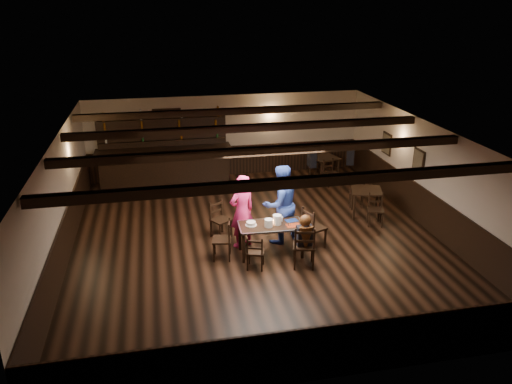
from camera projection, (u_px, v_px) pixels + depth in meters
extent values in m
plane|color=black|center=(257.00, 239.00, 12.44)|extent=(10.00, 10.00, 0.00)
cube|color=beige|center=(226.00, 136.00, 16.51)|extent=(9.00, 0.02, 2.70)
cube|color=beige|center=(325.00, 307.00, 7.39)|extent=(9.00, 0.02, 2.70)
cube|color=beige|center=(59.00, 204.00, 11.11)|extent=(0.02, 10.00, 2.70)
cube|color=beige|center=(428.00, 176.00, 12.80)|extent=(0.02, 10.00, 2.70)
cube|color=silver|center=(257.00, 134.00, 11.46)|extent=(9.00, 10.00, 0.02)
cube|color=black|center=(227.00, 161.00, 16.79)|extent=(9.00, 0.04, 1.00)
cube|color=black|center=(322.00, 353.00, 7.73)|extent=(9.00, 0.04, 1.00)
cube|color=black|center=(66.00, 238.00, 11.42)|extent=(0.04, 10.00, 1.00)
cube|color=black|center=(423.00, 207.00, 13.10)|extent=(0.04, 10.00, 1.00)
cube|color=black|center=(167.00, 124.00, 15.94)|extent=(0.90, 0.03, 1.00)
cube|color=black|center=(167.00, 124.00, 15.92)|extent=(0.80, 0.02, 0.90)
cube|color=black|center=(419.00, 161.00, 13.16)|extent=(0.03, 0.55, 0.65)
cube|color=#72664C|center=(418.00, 161.00, 13.15)|extent=(0.02, 0.45, 0.55)
cube|color=black|center=(387.00, 144.00, 14.91)|extent=(0.03, 0.55, 0.65)
cube|color=#72664C|center=(386.00, 144.00, 14.90)|extent=(0.02, 0.45, 0.55)
cube|color=black|center=(292.00, 183.00, 8.76)|extent=(8.90, 0.18, 0.18)
cube|color=black|center=(267.00, 151.00, 10.58)|extent=(8.90, 0.18, 0.18)
cube|color=black|center=(249.00, 128.00, 12.41)|extent=(8.90, 0.18, 0.18)
cube|color=black|center=(236.00, 111.00, 14.23)|extent=(8.90, 0.18, 0.18)
cube|color=black|center=(243.00, 248.00, 11.23)|extent=(0.06, 0.06, 0.71)
cube|color=black|center=(240.00, 236.00, 11.81)|extent=(0.06, 0.06, 0.71)
cube|color=black|center=(303.00, 244.00, 11.44)|extent=(0.06, 0.06, 0.71)
cube|color=black|center=(296.00, 232.00, 12.01)|extent=(0.06, 0.06, 0.71)
cube|color=black|center=(271.00, 226.00, 11.49)|extent=(1.52, 0.81, 0.04)
cube|color=#A5A8AD|center=(268.00, 219.00, 11.81)|extent=(1.49, 0.10, 0.04)
cube|color=#A5A8AD|center=(274.00, 232.00, 11.16)|extent=(1.49, 0.10, 0.04)
cube|color=#A5A8AD|center=(302.00, 223.00, 11.59)|extent=(0.06, 0.75, 0.04)
cube|color=#A5A8AD|center=(240.00, 228.00, 11.38)|extent=(0.06, 0.75, 0.04)
cube|color=black|center=(263.00, 257.00, 11.20)|extent=(0.04, 0.04, 0.38)
cube|color=black|center=(262.00, 264.00, 10.92)|extent=(0.04, 0.04, 0.38)
cube|color=black|center=(249.00, 256.00, 11.24)|extent=(0.04, 0.04, 0.38)
cube|color=black|center=(247.00, 263.00, 10.96)|extent=(0.04, 0.04, 0.38)
cube|color=black|center=(256.00, 252.00, 11.00)|extent=(0.47, 0.46, 0.04)
cube|color=black|center=(255.00, 247.00, 10.79)|extent=(0.36, 0.15, 0.40)
cube|color=black|center=(255.00, 248.00, 10.80)|extent=(0.31, 0.12, 0.04)
cube|color=black|center=(255.00, 242.00, 10.75)|extent=(0.31, 0.12, 0.04)
cube|color=black|center=(312.00, 252.00, 11.31)|extent=(0.05, 0.05, 0.48)
cube|color=black|center=(313.00, 261.00, 10.95)|extent=(0.05, 0.05, 0.48)
cube|color=black|center=(294.00, 252.00, 11.32)|extent=(0.05, 0.05, 0.48)
cube|color=black|center=(295.00, 260.00, 10.96)|extent=(0.05, 0.05, 0.48)
cube|color=black|center=(304.00, 246.00, 11.04)|extent=(0.57, 0.55, 0.05)
cube|color=black|center=(305.00, 239.00, 10.77)|extent=(0.47, 0.15, 0.51)
cube|color=black|center=(305.00, 241.00, 10.79)|extent=(0.40, 0.12, 0.06)
cube|color=black|center=(305.00, 233.00, 10.71)|extent=(0.40, 0.12, 0.06)
cube|color=black|center=(215.00, 245.00, 11.65)|extent=(0.04, 0.04, 0.45)
cube|color=black|center=(230.00, 245.00, 11.66)|extent=(0.04, 0.04, 0.45)
cube|color=black|center=(214.00, 253.00, 11.31)|extent=(0.04, 0.04, 0.45)
cube|color=black|center=(229.00, 253.00, 11.31)|extent=(0.04, 0.04, 0.45)
cube|color=black|center=(222.00, 240.00, 11.39)|extent=(0.49, 0.51, 0.04)
cube|color=black|center=(229.00, 230.00, 11.31)|extent=(0.12, 0.44, 0.47)
cube|color=black|center=(229.00, 232.00, 11.33)|extent=(0.09, 0.37, 0.05)
cube|color=black|center=(229.00, 225.00, 11.26)|extent=(0.09, 0.37, 0.05)
cube|color=black|center=(325.00, 239.00, 11.93)|extent=(0.05, 0.05, 0.49)
cube|color=black|center=(313.00, 243.00, 11.73)|extent=(0.05, 0.05, 0.49)
cube|color=black|center=(314.00, 232.00, 12.25)|extent=(0.05, 0.05, 0.49)
cube|color=black|center=(302.00, 236.00, 12.05)|extent=(0.05, 0.05, 0.49)
cube|color=black|center=(314.00, 227.00, 11.90)|extent=(0.60, 0.61, 0.05)
cube|color=black|center=(308.00, 219.00, 11.70)|extent=(0.21, 0.46, 0.51)
cube|color=black|center=(308.00, 221.00, 11.72)|extent=(0.18, 0.39, 0.06)
cube|color=black|center=(308.00, 213.00, 11.65)|extent=(0.18, 0.39, 0.06)
cube|color=black|center=(220.00, 233.00, 12.27)|extent=(0.05, 0.05, 0.44)
cube|color=black|center=(211.00, 229.00, 12.50)|extent=(0.05, 0.05, 0.44)
cube|color=black|center=(231.00, 229.00, 12.51)|extent=(0.05, 0.05, 0.44)
cube|color=black|center=(222.00, 224.00, 12.74)|extent=(0.05, 0.05, 0.44)
cube|color=black|center=(221.00, 220.00, 12.41)|extent=(0.59, 0.58, 0.04)
cube|color=black|center=(216.00, 209.00, 12.45)|extent=(0.38, 0.27, 0.46)
cube|color=black|center=(216.00, 211.00, 12.46)|extent=(0.33, 0.22, 0.05)
cube|color=black|center=(216.00, 204.00, 12.39)|extent=(0.33, 0.22, 0.05)
imported|color=#D5227A|center=(242.00, 211.00, 11.81)|extent=(0.78, 0.66, 1.81)
imported|color=navy|center=(280.00, 204.00, 12.02)|extent=(1.15, 1.03, 1.96)
cube|color=black|center=(302.00, 243.00, 11.14)|extent=(0.32, 0.32, 0.13)
cube|color=black|center=(304.00, 236.00, 10.95)|extent=(0.34, 0.20, 0.48)
cylinder|color=black|center=(305.00, 227.00, 10.87)|extent=(0.10, 0.34, 0.34)
sphere|color=#D8A384|center=(305.00, 221.00, 10.82)|extent=(0.21, 0.21, 0.21)
sphere|color=#36190C|center=(305.00, 221.00, 10.79)|extent=(0.26, 0.26, 0.26)
cone|color=#36190C|center=(306.00, 239.00, 10.84)|extent=(0.20, 0.20, 0.60)
cylinder|color=white|center=(251.00, 225.00, 11.45)|extent=(0.27, 0.27, 0.01)
cylinder|color=white|center=(251.00, 223.00, 11.44)|extent=(0.21, 0.21, 0.07)
cylinder|color=silver|center=(251.00, 224.00, 11.44)|extent=(0.23, 0.23, 0.04)
cylinder|color=white|center=(269.00, 223.00, 11.36)|extent=(0.19, 0.19, 0.18)
cylinder|color=white|center=(277.00, 220.00, 11.46)|extent=(0.20, 0.20, 0.23)
cylinder|color=#A5A8AD|center=(271.00, 223.00, 11.53)|extent=(0.05, 0.05, 0.03)
sphere|color=orange|center=(271.00, 222.00, 11.52)|extent=(0.03, 0.03, 0.03)
cylinder|color=silver|center=(289.00, 224.00, 11.42)|extent=(0.03, 0.03, 0.08)
cylinder|color=#A5A8AD|center=(288.00, 224.00, 11.41)|extent=(0.03, 0.03, 0.08)
cylinder|color=silver|center=(281.00, 219.00, 11.64)|extent=(0.07, 0.07, 0.11)
cube|color=maroon|center=(293.00, 225.00, 11.44)|extent=(0.33, 0.24, 0.00)
cube|color=navy|center=(291.00, 220.00, 11.69)|extent=(0.32, 0.25, 0.00)
cube|color=black|center=(165.00, 166.00, 16.09)|extent=(4.08, 0.60, 1.10)
cube|color=black|center=(164.00, 149.00, 15.88)|extent=(4.28, 0.70, 0.05)
cube|color=black|center=(164.00, 147.00, 16.14)|extent=(4.08, 0.10, 2.20)
cube|color=black|center=(163.00, 141.00, 15.96)|extent=(3.98, 0.22, 0.03)
cube|color=black|center=(162.00, 130.00, 15.83)|extent=(3.98, 0.22, 0.03)
cube|color=black|center=(162.00, 119.00, 15.70)|extent=(3.98, 0.22, 0.03)
cube|color=black|center=(367.00, 190.00, 13.57)|extent=(1.01, 1.01, 0.04)
cube|color=black|center=(354.00, 207.00, 13.43)|extent=(0.05, 0.05, 0.71)
cube|color=black|center=(352.00, 198.00, 14.05)|extent=(0.05, 0.05, 0.71)
cube|color=black|center=(379.00, 208.00, 13.37)|extent=(0.05, 0.05, 0.71)
cube|color=black|center=(376.00, 199.00, 13.98)|extent=(0.05, 0.05, 0.71)
cube|color=black|center=(324.00, 158.00, 16.33)|extent=(0.98, 0.98, 0.04)
cube|color=black|center=(321.00, 173.00, 16.06)|extent=(0.05, 0.05, 0.71)
cube|color=black|center=(310.00, 167.00, 16.61)|extent=(0.05, 0.05, 0.71)
cube|color=black|center=(338.00, 170.00, 16.34)|extent=(0.05, 0.05, 0.71)
cube|color=black|center=(327.00, 164.00, 16.88)|extent=(0.05, 0.05, 0.71)
cube|color=black|center=(312.00, 159.00, 16.22)|extent=(0.23, 0.36, 0.51)
sphere|color=#D8A384|center=(312.00, 149.00, 16.09)|extent=(0.20, 0.20, 0.20)
sphere|color=black|center=(312.00, 148.00, 16.08)|extent=(0.21, 0.21, 0.21)
cube|color=black|center=(350.00, 156.00, 16.46)|extent=(0.35, 0.44, 0.55)
sphere|color=#D8A384|center=(351.00, 145.00, 16.33)|extent=(0.21, 0.21, 0.21)
sphere|color=black|center=(351.00, 144.00, 16.31)|extent=(0.22, 0.22, 0.22)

